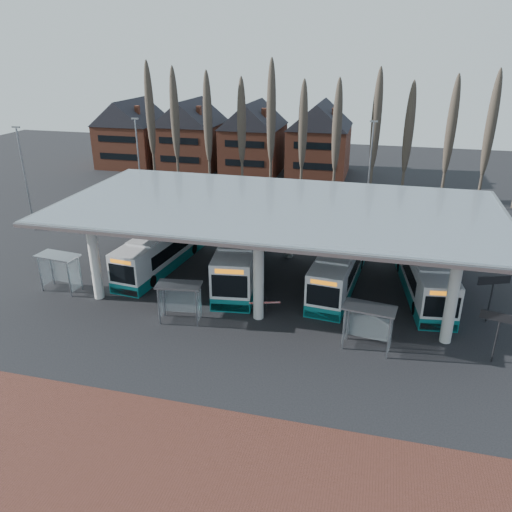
% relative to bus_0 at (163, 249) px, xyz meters
% --- Properties ---
extents(ground, '(140.00, 140.00, 0.00)m').
position_rel_bus_0_xyz_m(ground, '(9.77, -8.95, -1.51)').
color(ground, black).
rests_on(ground, ground).
extents(brick_strip, '(70.00, 10.00, 0.03)m').
position_rel_bus_0_xyz_m(brick_strip, '(9.77, -20.95, -1.50)').
color(brick_strip, '#532921').
rests_on(brick_strip, ground).
extents(station_canopy, '(32.00, 16.00, 6.34)m').
position_rel_bus_0_xyz_m(station_canopy, '(9.77, -0.95, 4.17)').
color(station_canopy, silver).
rests_on(station_canopy, ground).
extents(poplar_row, '(45.10, 1.10, 14.50)m').
position_rel_bus_0_xyz_m(poplar_row, '(9.77, 24.05, 7.26)').
color(poplar_row, '#473D33').
rests_on(poplar_row, ground).
extents(townhouse_row, '(36.80, 10.30, 12.25)m').
position_rel_bus_0_xyz_m(townhouse_row, '(-5.98, 35.05, 4.43)').
color(townhouse_row, brown).
rests_on(townhouse_row, ground).
extents(lamp_post_a, '(0.80, 0.16, 10.17)m').
position_rel_bus_0_xyz_m(lamp_post_a, '(-8.23, 13.05, 3.82)').
color(lamp_post_a, slate).
rests_on(lamp_post_a, ground).
extents(lamp_post_b, '(0.80, 0.16, 10.17)m').
position_rel_bus_0_xyz_m(lamp_post_b, '(15.77, 17.05, 3.82)').
color(lamp_post_b, slate).
rests_on(lamp_post_b, ground).
extents(lamp_post_d, '(0.80, 0.16, 10.17)m').
position_rel_bus_0_xyz_m(lamp_post_d, '(-16.23, 5.05, 3.82)').
color(lamp_post_d, slate).
rests_on(lamp_post_d, ground).
extents(bus_0, '(3.63, 11.74, 3.21)m').
position_rel_bus_0_xyz_m(bus_0, '(0.00, 0.00, 0.00)').
color(bus_0, silver).
rests_on(bus_0, ground).
extents(bus_1, '(4.58, 13.43, 3.66)m').
position_rel_bus_0_xyz_m(bus_1, '(6.80, 0.31, 0.21)').
color(bus_1, silver).
rests_on(bus_1, ground).
extents(bus_2, '(3.66, 11.97, 3.27)m').
position_rel_bus_0_xyz_m(bus_2, '(14.55, 0.16, 0.03)').
color(bus_2, silver).
rests_on(bus_2, ground).
extents(bus_3, '(4.00, 11.89, 3.24)m').
position_rel_bus_0_xyz_m(bus_3, '(20.67, 0.46, 0.01)').
color(bus_3, silver).
rests_on(bus_3, ground).
extents(shelter_0, '(3.24, 1.87, 2.87)m').
position_rel_bus_0_xyz_m(shelter_0, '(-5.56, -5.90, 0.57)').
color(shelter_0, gray).
rests_on(shelter_0, ground).
extents(shelter_1, '(3.10, 1.86, 2.72)m').
position_rel_bus_0_xyz_m(shelter_1, '(4.80, -7.98, 0.46)').
color(shelter_1, gray).
rests_on(shelter_1, ground).
extents(shelter_2, '(3.25, 1.94, 2.84)m').
position_rel_bus_0_xyz_m(shelter_2, '(17.05, -8.31, 0.56)').
color(shelter_2, gray).
rests_on(shelter_2, ground).
extents(info_sign_0, '(2.15, 0.58, 3.23)m').
position_rel_bus_0_xyz_m(info_sign_0, '(24.20, -8.10, 1.20)').
color(info_sign_0, black).
rests_on(info_sign_0, ground).
extents(info_sign_1, '(2.11, 0.97, 3.32)m').
position_rel_bus_0_xyz_m(info_sign_1, '(24.69, -3.17, 1.28)').
color(info_sign_1, black).
rests_on(info_sign_1, ground).
extents(barrier, '(2.06, 0.89, 1.07)m').
position_rel_bus_0_xyz_m(barrier, '(10.08, -5.83, -0.69)').
color(barrier, black).
rests_on(barrier, ground).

